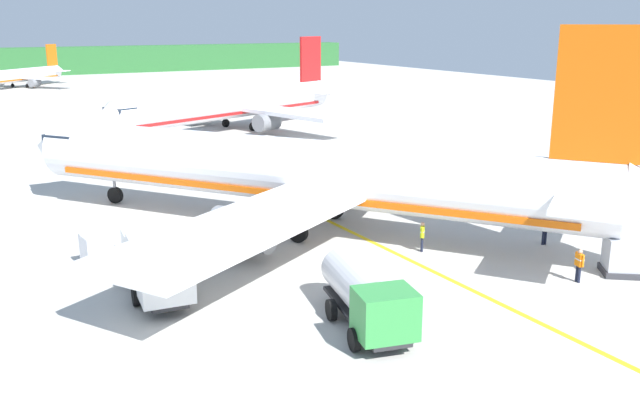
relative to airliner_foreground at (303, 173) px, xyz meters
The scene contains 11 objects.
airliner_foreground is the anchor object (origin of this frame).
airliner_mid_apron 39.71m from the airliner_foreground, 73.17° to the left, with size 34.37×28.85×10.21m.
airliner_distant 105.78m from the airliner_foreground, 91.96° to the left, with size 21.44×20.11×7.69m.
service_truck_fuel 14.31m from the airliner_foreground, 108.21° to the right, with size 3.36×6.58×2.40m.
service_truck_baggage 12.37m from the airliner_foreground, 151.07° to the right, with size 2.95×6.47×2.69m.
cargo_container_near 17.70m from the airliner_foreground, 56.06° to the right, with size 2.35×2.35×1.99m.
cargo_container_far 12.42m from the airliner_foreground, behind, with size 1.89×1.89×1.84m.
crew_marshaller 8.18m from the airliner_foreground, 63.45° to the right, with size 0.46×0.50×1.63m.
crew_loader_left 16.14m from the airliner_foreground, 63.43° to the right, with size 0.34×0.61×1.64m.
crew_loader_right 14.03m from the airliner_foreground, 43.05° to the right, with size 0.63×0.25×1.72m.
apron_guide_line 6.02m from the airliner_foreground, 65.64° to the right, with size 0.30×60.00×0.01m, color yellow.
Camera 1 is at (5.51, -14.35, 12.03)m, focal length 38.57 mm.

